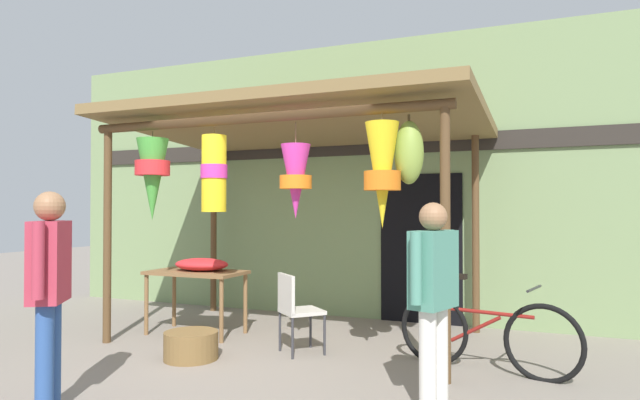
% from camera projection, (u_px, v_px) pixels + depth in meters
% --- Properties ---
extents(ground_plane, '(30.00, 30.00, 0.00)m').
position_uv_depth(ground_plane, '(265.00, 354.00, 5.78)').
color(ground_plane, gray).
extents(shop_facade, '(9.34, 0.29, 3.88)m').
position_uv_depth(shop_facade, '(343.00, 181.00, 7.99)').
color(shop_facade, '#7A9360').
rests_on(shop_facade, ground_plane).
extents(market_stall_canopy, '(4.33, 2.67, 2.71)m').
position_uv_depth(market_stall_canopy, '(292.00, 137.00, 6.38)').
color(market_stall_canopy, brown).
rests_on(market_stall_canopy, ground_plane).
extents(display_table, '(1.17, 0.64, 0.77)m').
position_uv_depth(display_table, '(196.00, 279.00, 6.74)').
color(display_table, brown).
rests_on(display_table, ground_plane).
extents(flower_heap_on_table, '(0.70, 0.49, 0.15)m').
position_uv_depth(flower_heap_on_table, '(202.00, 264.00, 6.76)').
color(flower_heap_on_table, red).
rests_on(flower_heap_on_table, display_table).
extents(folding_chair, '(0.57, 0.57, 0.84)m').
position_uv_depth(folding_chair, '(295.00, 306.00, 5.81)').
color(folding_chair, beige).
rests_on(folding_chair, ground_plane).
extents(wicker_basket_by_table, '(0.55, 0.55, 0.28)m').
position_uv_depth(wicker_basket_by_table, '(191.00, 345.00, 5.59)').
color(wicker_basket_by_table, brown).
rests_on(wicker_basket_by_table, ground_plane).
extents(parked_bicycle, '(1.72, 0.53, 0.92)m').
position_uv_depth(parked_bicycle, '(485.00, 334.00, 5.19)').
color(parked_bicycle, black).
rests_on(parked_bicycle, ground_plane).
extents(vendor_in_orange, '(0.33, 0.57, 1.57)m').
position_uv_depth(vendor_in_orange, '(433.00, 288.00, 4.15)').
color(vendor_in_orange, silver).
rests_on(vendor_in_orange, ground_plane).
extents(customer_foreground, '(0.40, 0.51, 1.66)m').
position_uv_depth(customer_foreground, '(49.00, 281.00, 4.16)').
color(customer_foreground, '#2D5193').
rests_on(customer_foreground, ground_plane).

